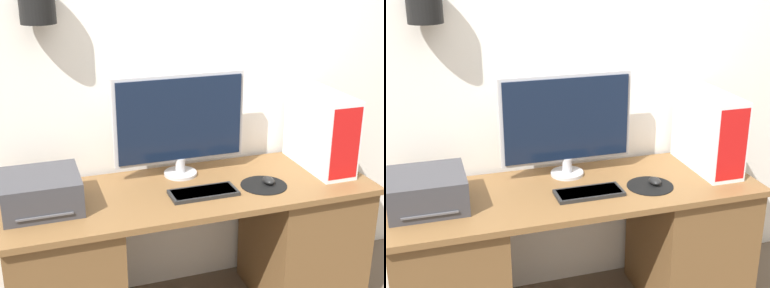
{
  "view_description": "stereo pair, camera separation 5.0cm",
  "coord_description": "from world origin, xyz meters",
  "views": [
    {
      "loc": [
        -0.75,
        -1.93,
        1.83
      ],
      "look_at": [
        0.0,
        0.31,
        0.96
      ],
      "focal_mm": 50.0,
      "sensor_mm": 36.0,
      "label": 1
    },
    {
      "loc": [
        -0.7,
        -1.95,
        1.83
      ],
      "look_at": [
        0.0,
        0.31,
        0.96
      ],
      "focal_mm": 50.0,
      "sensor_mm": 36.0,
      "label": 2
    }
  ],
  "objects": [
    {
      "name": "keyboard",
      "position": [
        0.03,
        0.23,
        0.75
      ],
      "size": [
        0.32,
        0.14,
        0.02
      ],
      "color": "black",
      "rests_on": "desk"
    },
    {
      "name": "mousepad",
      "position": [
        0.35,
        0.23,
        0.74
      ],
      "size": [
        0.23,
        0.23,
        0.0
      ],
      "color": "black",
      "rests_on": "desk"
    },
    {
      "name": "computer_tower",
      "position": [
        0.73,
        0.36,
        0.94
      ],
      "size": [
        0.18,
        0.46,
        0.4
      ],
      "color": "white",
      "rests_on": "desk"
    },
    {
      "name": "desk",
      "position": [
        0.0,
        0.31,
        0.38
      ],
      "size": [
        1.79,
        0.62,
        0.74
      ],
      "color": "brown",
      "rests_on": "ground_plane"
    },
    {
      "name": "monitor",
      "position": [
        0.0,
        0.49,
        1.02
      ],
      "size": [
        0.67,
        0.17,
        0.52
      ],
      "color": "#B7B7BC",
      "rests_on": "desk"
    },
    {
      "name": "mouse",
      "position": [
        0.38,
        0.23,
        0.76
      ],
      "size": [
        0.05,
        0.08,
        0.03
      ],
      "color": "black",
      "rests_on": "mousepad"
    },
    {
      "name": "printer",
      "position": [
        -0.7,
        0.32,
        0.81
      ],
      "size": [
        0.34,
        0.33,
        0.16
      ],
      "color": "#38383D",
      "rests_on": "desk"
    },
    {
      "name": "wall_back",
      "position": [
        -0.0,
        0.67,
        1.35
      ],
      "size": [
        6.4,
        0.21,
        2.7
      ],
      "color": "white",
      "rests_on": "ground_plane"
    }
  ]
}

